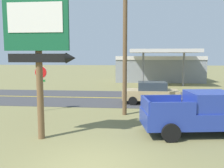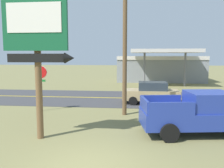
{
  "view_description": "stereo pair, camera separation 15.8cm",
  "coord_description": "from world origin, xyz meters",
  "px_view_note": "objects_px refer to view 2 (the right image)",
  "views": [
    {
      "loc": [
        1.46,
        -7.12,
        3.56
      ],
      "look_at": [
        0.0,
        8.0,
        1.8
      ],
      "focal_mm": 38.28,
      "sensor_mm": 36.0,
      "label": 1
    },
    {
      "loc": [
        1.61,
        -7.11,
        3.56
      ],
      "look_at": [
        0.0,
        8.0,
        1.8
      ],
      "focal_mm": 38.28,
      "sensor_mm": 36.0,
      "label": 2
    }
  ],
  "objects_px": {
    "pickup_blue_parked_on_lawn": "(200,114)",
    "gas_station": "(160,68)",
    "stop_sign": "(41,80)",
    "car_tan_near_lane": "(151,93)",
    "motel_sign": "(37,40)",
    "utility_pole": "(125,34)"
  },
  "relations": [
    {
      "from": "motel_sign",
      "to": "car_tan_near_lane",
      "type": "xyz_separation_m",
      "value": [
        5.17,
        8.51,
        -3.39
      ]
    },
    {
      "from": "gas_station",
      "to": "car_tan_near_lane",
      "type": "relative_size",
      "value": 2.86
    },
    {
      "from": "utility_pole",
      "to": "pickup_blue_parked_on_lawn",
      "type": "bearing_deg",
      "value": -42.24
    },
    {
      "from": "stop_sign",
      "to": "pickup_blue_parked_on_lawn",
      "type": "bearing_deg",
      "value": -22.66
    },
    {
      "from": "motel_sign",
      "to": "gas_station",
      "type": "distance_m",
      "value": 26.33
    },
    {
      "from": "pickup_blue_parked_on_lawn",
      "to": "car_tan_near_lane",
      "type": "distance_m",
      "value": 7.3
    },
    {
      "from": "gas_station",
      "to": "pickup_blue_parked_on_lawn",
      "type": "bearing_deg",
      "value": -90.87
    },
    {
      "from": "motel_sign",
      "to": "pickup_blue_parked_on_lawn",
      "type": "relative_size",
      "value": 1.15
    },
    {
      "from": "motel_sign",
      "to": "car_tan_near_lane",
      "type": "relative_size",
      "value": 1.48
    },
    {
      "from": "pickup_blue_parked_on_lawn",
      "to": "car_tan_near_lane",
      "type": "bearing_deg",
      "value": 104.48
    },
    {
      "from": "utility_pole",
      "to": "gas_station",
      "type": "relative_size",
      "value": 0.77
    },
    {
      "from": "gas_station",
      "to": "motel_sign",
      "type": "bearing_deg",
      "value": -106.28
    },
    {
      "from": "pickup_blue_parked_on_lawn",
      "to": "gas_station",
      "type": "bearing_deg",
      "value": 89.13
    },
    {
      "from": "motel_sign",
      "to": "pickup_blue_parked_on_lawn",
      "type": "xyz_separation_m",
      "value": [
        6.99,
        1.44,
        -3.26
      ]
    },
    {
      "from": "pickup_blue_parked_on_lawn",
      "to": "stop_sign",
      "type": "bearing_deg",
      "value": 157.34
    },
    {
      "from": "utility_pole",
      "to": "car_tan_near_lane",
      "type": "xyz_separation_m",
      "value": [
        1.81,
        3.77,
        -4.05
      ]
    },
    {
      "from": "pickup_blue_parked_on_lawn",
      "to": "car_tan_near_lane",
      "type": "height_order",
      "value": "pickup_blue_parked_on_lawn"
    },
    {
      "from": "stop_sign",
      "to": "utility_pole",
      "type": "bearing_deg",
      "value": -5.13
    },
    {
      "from": "stop_sign",
      "to": "gas_station",
      "type": "distance_m",
      "value": 22.07
    },
    {
      "from": "gas_station",
      "to": "pickup_blue_parked_on_lawn",
      "type": "xyz_separation_m",
      "value": [
        -0.36,
        -23.74,
        -0.98
      ]
    },
    {
      "from": "motel_sign",
      "to": "utility_pole",
      "type": "xyz_separation_m",
      "value": [
        3.36,
        4.74,
        0.66
      ]
    },
    {
      "from": "stop_sign",
      "to": "pickup_blue_parked_on_lawn",
      "type": "relative_size",
      "value": 0.54
    }
  ]
}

